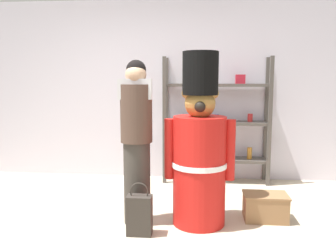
{
  "coord_description": "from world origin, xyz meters",
  "views": [
    {
      "loc": [
        0.61,
        -2.94,
        1.45
      ],
      "look_at": [
        0.29,
        0.45,
        1.0
      ],
      "focal_mm": 37.1,
      "sensor_mm": 36.0,
      "label": 1
    }
  ],
  "objects_px": {
    "teddy_bear_guard": "(199,153)",
    "display_crate": "(265,207)",
    "merchandise_shelf": "(216,121)",
    "shopping_bag": "(139,215)",
    "person_shopper": "(137,139)"
  },
  "relations": [
    {
      "from": "merchandise_shelf",
      "to": "shopping_bag",
      "type": "relative_size",
      "value": 3.49
    },
    {
      "from": "person_shopper",
      "to": "shopping_bag",
      "type": "xyz_separation_m",
      "value": [
        0.07,
        -0.29,
        -0.67
      ]
    },
    {
      "from": "teddy_bear_guard",
      "to": "display_crate",
      "type": "distance_m",
      "value": 0.92
    },
    {
      "from": "person_shopper",
      "to": "shopping_bag",
      "type": "distance_m",
      "value": 0.73
    },
    {
      "from": "person_shopper",
      "to": "display_crate",
      "type": "bearing_deg",
      "value": 7.79
    },
    {
      "from": "person_shopper",
      "to": "display_crate",
      "type": "height_order",
      "value": "person_shopper"
    },
    {
      "from": "person_shopper",
      "to": "display_crate",
      "type": "distance_m",
      "value": 1.52
    },
    {
      "from": "teddy_bear_guard",
      "to": "shopping_bag",
      "type": "relative_size",
      "value": 3.4
    },
    {
      "from": "person_shopper",
      "to": "teddy_bear_guard",
      "type": "bearing_deg",
      "value": 3.24
    },
    {
      "from": "teddy_bear_guard",
      "to": "shopping_bag",
      "type": "height_order",
      "value": "teddy_bear_guard"
    },
    {
      "from": "teddy_bear_guard",
      "to": "display_crate",
      "type": "bearing_deg",
      "value": 11.83
    },
    {
      "from": "display_crate",
      "to": "person_shopper",
      "type": "bearing_deg",
      "value": -172.21
    },
    {
      "from": "teddy_bear_guard",
      "to": "person_shopper",
      "type": "height_order",
      "value": "teddy_bear_guard"
    },
    {
      "from": "merchandise_shelf",
      "to": "display_crate",
      "type": "height_order",
      "value": "merchandise_shelf"
    },
    {
      "from": "shopping_bag",
      "to": "display_crate",
      "type": "bearing_deg",
      "value": 20.63
    }
  ]
}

